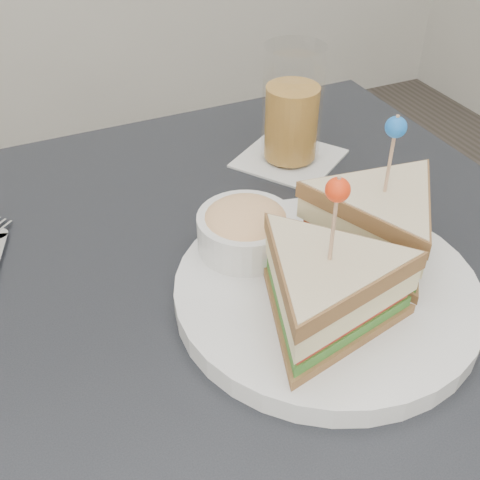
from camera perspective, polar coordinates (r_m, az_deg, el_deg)
name	(u,v)px	position (r m, az deg, el deg)	size (l,w,h in m)	color
table	(236,337)	(0.68, -0.42, -9.17)	(0.80, 0.80, 0.75)	black
plate_meal	(336,260)	(0.59, 9.14, -1.87)	(0.38, 0.38, 0.18)	silver
drink_set	(292,112)	(0.80, 4.94, 11.97)	(0.17, 0.17, 0.16)	silver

